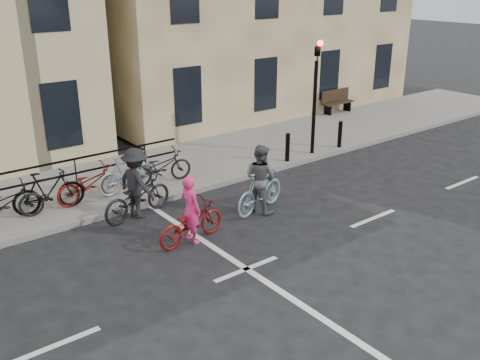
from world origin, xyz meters
TOP-DOWN VIEW (x-y plane):
  - ground at (0.00, 0.00)m, footprint 120.00×120.00m
  - traffic_light at (6.20, 4.34)m, footprint 0.18×0.30m
  - bollard_east at (5.00, 4.25)m, footprint 0.14×0.14m
  - bollard_west at (7.40, 4.25)m, footprint 0.14×0.14m
  - bench at (11.00, 7.73)m, footprint 1.60×0.41m
  - parked_bikes at (-3.30, 5.04)m, footprint 10.40×1.23m
  - cyclist_pink at (-0.21, 1.73)m, footprint 1.83×0.83m
  - cyclist_grey at (2.09, 2.09)m, footprint 1.89×0.99m
  - cyclist_dark at (-0.53, 3.67)m, footprint 2.10×1.26m

SIDE VIEW (x-z plane):
  - ground at x=0.00m, z-range 0.00..0.00m
  - cyclist_pink at x=-0.21m, z-range -0.24..1.33m
  - bollard_east at x=5.00m, z-range 0.15..1.05m
  - bollard_west at x=7.40m, z-range 0.15..1.05m
  - parked_bikes at x=-3.30m, z-range 0.12..1.17m
  - bench at x=11.00m, z-range 0.19..1.16m
  - cyclist_dark at x=-0.53m, z-range -0.19..1.59m
  - cyclist_grey at x=2.09m, z-range -0.17..1.59m
  - traffic_light at x=6.20m, z-range 0.50..4.40m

